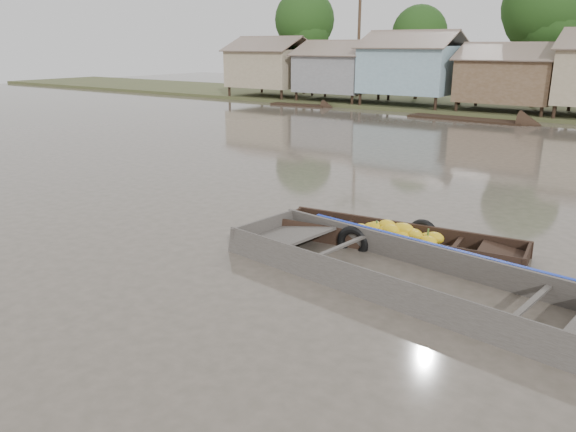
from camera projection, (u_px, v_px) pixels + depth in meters
The scene contains 3 objects.
ground at pixel (296, 268), 11.58m from camera, with size 120.00×120.00×0.00m, color #4C463A.
banana_boat at pixel (393, 239), 12.87m from camera, with size 5.77×2.01×0.80m.
viewer_boat at pixel (422, 286), 10.57m from camera, with size 8.64×3.19×0.68m.
Camera 1 is at (6.10, -8.86, 4.44)m, focal length 35.00 mm.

